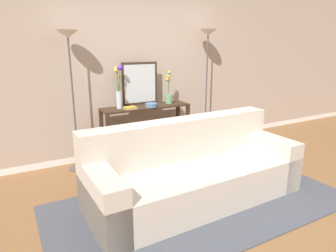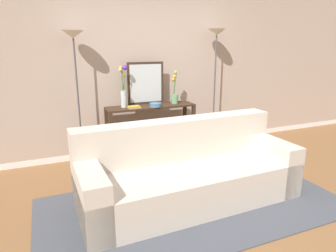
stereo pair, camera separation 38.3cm
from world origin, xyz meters
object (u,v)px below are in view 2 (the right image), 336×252
at_px(console_table, 151,122).
at_px(fruit_bowl, 156,105).
at_px(couch, 188,174).
at_px(book_stack, 134,107).
at_px(wall_mirror, 146,83).
at_px(book_row_under_console, 131,155).
at_px(floor_lamp_right, 216,56).
at_px(vase_short_flowers, 175,92).
at_px(floor_lamp_left, 75,62).
at_px(vase_tall_flowers, 124,90).

distance_m(console_table, fruit_bowl, 0.30).
bearing_deg(couch, book_stack, 98.74).
xyz_separation_m(wall_mirror, book_row_under_console, (-0.31, -0.15, -1.07)).
bearing_deg(floor_lamp_right, wall_mirror, 174.56).
distance_m(wall_mirror, vase_short_flowers, 0.47).
relative_size(floor_lamp_left, fruit_bowl, 10.42).
bearing_deg(floor_lamp_left, couch, -56.92).
bearing_deg(floor_lamp_right, vase_short_flowers, -179.08).
xyz_separation_m(console_table, book_stack, (-0.29, -0.09, 0.27)).
bearing_deg(wall_mirror, couch, -92.14).
height_order(vase_tall_flowers, book_stack, vase_tall_flowers).
bearing_deg(fruit_bowl, wall_mirror, 103.26).
height_order(console_table, floor_lamp_left, floor_lamp_left).
bearing_deg(floor_lamp_right, couch, -129.45).
height_order(console_table, book_row_under_console, console_table).
relative_size(console_table, floor_lamp_right, 0.70).
bearing_deg(vase_short_flowers, book_row_under_console, -177.98).
distance_m(fruit_bowl, book_row_under_console, 0.88).
distance_m(floor_lamp_right, wall_mirror, 1.22).
xyz_separation_m(couch, book_row_under_console, (-0.26, 1.43, -0.26)).
height_order(console_table, book_stack, book_stack).
bearing_deg(wall_mirror, floor_lamp_left, -173.85).
height_order(couch, vase_short_flowers, vase_short_flowers).
distance_m(floor_lamp_left, vase_short_flowers, 1.53).
xyz_separation_m(vase_tall_flowers, fruit_bowl, (0.44, -0.14, -0.23)).
relative_size(console_table, fruit_bowl, 7.47).
height_order(floor_lamp_right, book_stack, floor_lamp_right).
xyz_separation_m(console_table, wall_mirror, (-0.02, 0.15, 0.57)).
xyz_separation_m(couch, console_table, (0.08, 1.43, 0.25)).
bearing_deg(vase_short_flowers, floor_lamp_right, 0.92).
xyz_separation_m(vase_tall_flowers, vase_short_flowers, (0.81, -0.00, -0.08)).
xyz_separation_m(console_table, fruit_bowl, (0.04, -0.11, 0.28)).
height_order(floor_lamp_left, floor_lamp_right, floor_lamp_right).
xyz_separation_m(floor_lamp_left, vase_short_flowers, (1.45, -0.01, -0.49)).
distance_m(wall_mirror, book_stack, 0.47).
bearing_deg(vase_tall_flowers, floor_lamp_left, 179.06).
xyz_separation_m(couch, vase_tall_flowers, (-0.32, 1.46, 0.76)).
relative_size(floor_lamp_left, floor_lamp_right, 0.97).
relative_size(floor_lamp_right, wall_mirror, 3.04).
distance_m(fruit_bowl, book_stack, 0.33).
bearing_deg(wall_mirror, console_table, -80.77).
distance_m(wall_mirror, vase_tall_flowers, 0.40).
height_order(couch, book_row_under_console, couch).
distance_m(vase_tall_flowers, vase_short_flowers, 0.81).
bearing_deg(vase_short_flowers, floor_lamp_left, 179.54).
relative_size(couch, vase_short_flowers, 4.80).
distance_m(floor_lamp_left, fruit_bowl, 1.26).
distance_m(couch, floor_lamp_left, 2.11).
bearing_deg(book_row_under_console, vase_tall_flowers, 156.09).
bearing_deg(fruit_bowl, floor_lamp_left, 172.21).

